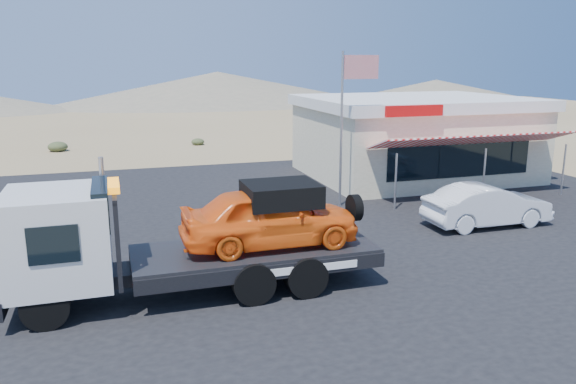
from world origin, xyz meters
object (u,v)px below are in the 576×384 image
at_px(tow_truck, 190,233).
at_px(jerky_store, 413,136).
at_px(white_sedan, 487,205).
at_px(flagpole, 347,111).

height_order(tow_truck, jerky_store, jerky_store).
height_order(white_sedan, flagpole, flagpole).
bearing_deg(jerky_store, tow_truck, -138.26).
height_order(jerky_store, flagpole, flagpole).
relative_size(white_sedan, flagpole, 0.74).
height_order(tow_truck, flagpole, flagpole).
distance_m(tow_truck, jerky_store, 16.98).
bearing_deg(jerky_store, white_sedan, -103.05).
bearing_deg(flagpole, tow_truck, -136.13).
height_order(tow_truck, white_sedan, tow_truck).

